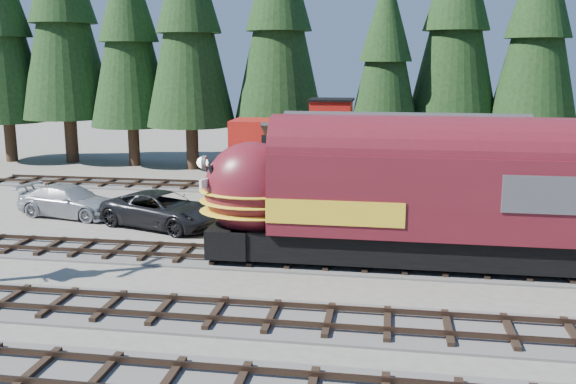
# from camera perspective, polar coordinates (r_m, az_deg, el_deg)

# --- Properties ---
(ground) EXTENTS (120.00, 120.00, 0.00)m
(ground) POSITION_cam_1_polar(r_m,az_deg,el_deg) (22.09, 10.43, -9.80)
(ground) COLOR #6B665B
(ground) RESTS_ON ground
(track_spur) EXTENTS (32.00, 3.20, 0.33)m
(track_spur) POSITION_cam_1_polar(r_m,az_deg,el_deg) (40.47, -4.33, 0.37)
(track_spur) COLOR #4C4947
(track_spur) RESTS_ON ground
(depot) EXTENTS (12.80, 7.00, 5.30)m
(depot) POSITION_cam_1_polar(r_m,az_deg,el_deg) (31.48, 10.29, 2.30)
(depot) COLOR yellow
(depot) RESTS_ON ground
(conifer_backdrop) EXTENTS (81.40, 24.04, 16.96)m
(conifer_backdrop) POSITION_cam_1_polar(r_m,az_deg,el_deg) (45.50, 15.92, 14.18)
(conifer_backdrop) COLOR black
(conifer_backdrop) RESTS_ON ground
(locomotive) EXTENTS (16.58, 3.29, 4.51)m
(locomotive) POSITION_cam_1_polar(r_m,az_deg,el_deg) (25.16, 9.94, -0.85)
(locomotive) COLOR black
(locomotive) RESTS_ON ground
(caboose) EXTENTS (10.09, 2.93, 5.25)m
(caboose) POSITION_cam_1_polar(r_m,az_deg,el_deg) (39.21, 2.43, 3.80)
(caboose) COLOR black
(caboose) RESTS_ON ground
(pickup_truck_a) EXTENTS (6.75, 4.71, 1.71)m
(pickup_truck_a) POSITION_cam_1_polar(r_m,az_deg,el_deg) (31.73, -11.07, -1.54)
(pickup_truck_a) COLOR black
(pickup_truck_a) RESTS_ON ground
(pickup_truck_b) EXTENTS (5.87, 3.21, 1.61)m
(pickup_truck_b) POSITION_cam_1_polar(r_m,az_deg,el_deg) (35.09, -18.86, -0.76)
(pickup_truck_b) COLOR #A4A6AB
(pickup_truck_b) RESTS_ON ground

